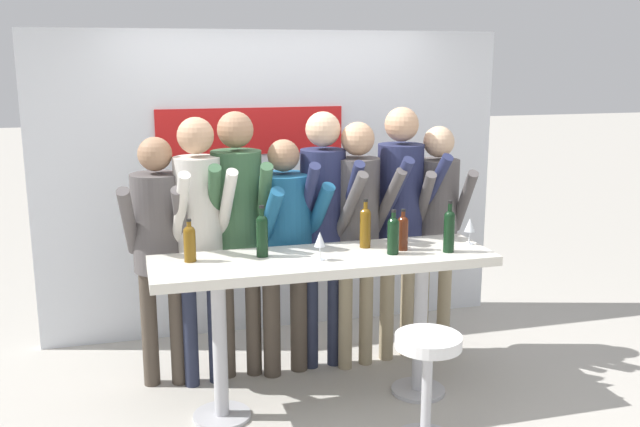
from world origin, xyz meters
name	(u,v)px	position (x,y,z in m)	size (l,w,h in m)	color
ground_plane	(324,404)	(0.00, 0.00, 0.00)	(40.00, 40.00, 0.00)	#B2ADA3
back_wall	(275,183)	(0.00, 1.46, 1.21)	(3.73, 0.12, 2.40)	silver
tasting_table	(324,281)	(0.00, 0.00, 0.83)	(2.13, 0.61, 1.00)	silver
bar_stool	(427,373)	(0.44, -0.62, 0.45)	(0.40, 0.40, 0.67)	#B2B2B7
person_far_left	(159,235)	(-0.97, 0.57, 1.06)	(0.46, 0.57, 1.70)	#473D33
person_left	(199,220)	(-0.71, 0.50, 1.16)	(0.41, 0.56, 1.83)	#23283D
person_center_left	(238,214)	(-0.45, 0.56, 1.17)	(0.43, 0.57, 1.85)	#473D33
person_center	(285,233)	(-0.13, 0.52, 1.03)	(0.52, 0.61, 1.66)	#473D33
person_center_right	(323,209)	(0.15, 0.56, 1.17)	(0.38, 0.53, 1.84)	#23283D
person_right	(358,216)	(0.38, 0.50, 1.12)	(0.44, 0.57, 1.77)	gray
person_far_right	(401,203)	(0.73, 0.58, 1.17)	(0.46, 0.60, 1.86)	gray
person_rightmost	(437,214)	(1.02, 0.58, 1.08)	(0.41, 0.54, 1.72)	gray
wine_bottle_0	(393,234)	(0.43, -0.07, 1.13)	(0.07, 0.07, 0.28)	black
wine_bottle_1	(449,229)	(0.78, -0.11, 1.15)	(0.07, 0.07, 0.33)	black
wine_bottle_2	(190,242)	(-0.81, 0.10, 1.12)	(0.07, 0.07, 0.26)	brown
wine_bottle_3	(262,233)	(-0.37, 0.09, 1.14)	(0.07, 0.07, 0.32)	black
wine_bottle_4	(365,226)	(0.31, 0.13, 1.14)	(0.07, 0.07, 0.32)	brown
wine_bottle_5	(403,231)	(0.52, 0.01, 1.12)	(0.07, 0.07, 0.27)	#4C1E0F
wine_glass_0	(320,240)	(-0.05, -0.08, 1.12)	(0.07, 0.07, 0.18)	silver
wine_glass_1	(470,226)	(1.00, 0.02, 1.12)	(0.07, 0.07, 0.18)	silver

